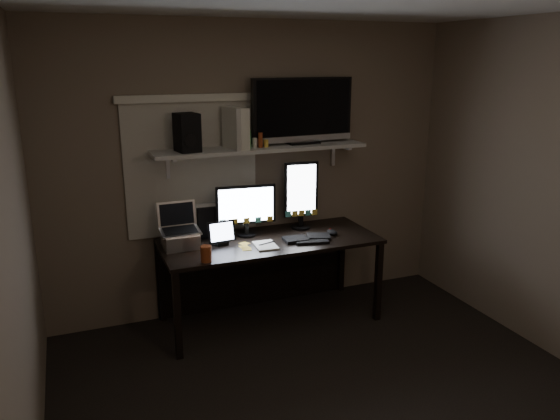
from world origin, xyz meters
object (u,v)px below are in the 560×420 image
monitor_landscape (246,210)px  game_console (236,128)px  keyboard (307,238)px  cup (206,254)px  laptop (180,227)px  desk (265,255)px  mouse (332,232)px  speaker (187,133)px  tablet (221,233)px  tv (303,111)px  monitor_portrait (301,195)px

monitor_landscape → game_console: (-0.07, 0.00, 0.69)m
keyboard → cup: cup is taller
keyboard → laptop: laptop is taller
desk → mouse: mouse is taller
keyboard → speaker: speaker is taller
tablet → tv: 1.24m
monitor_landscape → tv: bearing=12.2°
monitor_landscape → tv: 0.97m
mouse → cup: size_ratio=0.98×
keyboard → tv: 1.07m
desk → speaker: size_ratio=6.04×
speaker → monitor_landscape: bearing=-9.0°
mouse → tv: size_ratio=0.13×
laptop → game_console: size_ratio=1.05×
laptop → tv: size_ratio=0.38×
monitor_portrait → mouse: monitor_portrait is taller
monitor_landscape → desk: bearing=-13.7°
mouse → cup: cup is taller
monitor_portrait → mouse: 0.43m
tablet → game_console: 0.85m
cup → tv: (1.01, 0.53, 0.96)m
desk → monitor_portrait: bearing=11.6°
desk → game_console: (-0.22, 0.06, 1.09)m
tv → game_console: bearing=-177.9°
tablet → speaker: size_ratio=0.77×
tablet → keyboard: bearing=-16.1°
game_console → mouse: bearing=-35.4°
desk → tv: (0.39, 0.11, 1.20)m
keyboard → tablet: bearing=-178.4°
game_console → speaker: (-0.40, -0.00, -0.02)m
cup → game_console: size_ratio=0.37×
cup → keyboard: bearing=11.8°
desk → game_console: bearing=165.7°
mouse → monitor_portrait: bearing=114.9°
desk → keyboard: bearing=-38.3°
monitor_portrait → speaker: size_ratio=2.03×
monitor_landscape → keyboard: 0.56m
monitor_landscape → game_console: bearing=-176.2°
monitor_landscape → tablet: 0.33m
laptop → speaker: 0.74m
monitor_landscape → game_console: size_ratio=1.54×
desk → speaker: speaker is taller
tablet → desk: bearing=8.3°
game_console → speaker: game_console is taller
keyboard → mouse: 0.25m
mouse → laptop: (-1.27, 0.14, 0.15)m
monitor_landscape → tablet: bearing=-143.5°
tv → game_console: (-0.61, -0.05, -0.11)m
speaker → tv: bearing=-5.7°
tv → monitor_portrait: bearing=-125.2°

